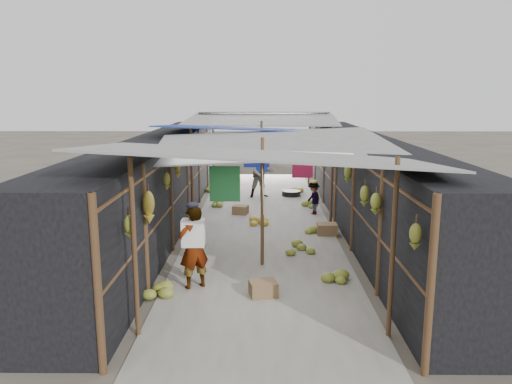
{
  "coord_description": "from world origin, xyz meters",
  "views": [
    {
      "loc": [
        -0.05,
        -6.65,
        3.43
      ],
      "look_at": [
        -0.14,
        4.39,
        1.25
      ],
      "focal_mm": 35.0,
      "sensor_mm": 36.0,
      "label": 1
    }
  ],
  "objects_px": {
    "black_basin": "(291,193)",
    "vendor_seated": "(314,198)",
    "shopper_blue": "(261,173)",
    "crate_near": "(263,289)",
    "vendor_elderly": "(194,248)"
  },
  "relations": [
    {
      "from": "shopper_blue",
      "to": "vendor_seated",
      "type": "xyz_separation_m",
      "value": [
        1.49,
        -2.44,
        -0.36
      ]
    },
    {
      "from": "black_basin",
      "to": "vendor_seated",
      "type": "xyz_separation_m",
      "value": [
        0.48,
        -2.64,
        0.38
      ]
    },
    {
      "from": "crate_near",
      "to": "black_basin",
      "type": "height_order",
      "value": "crate_near"
    },
    {
      "from": "vendor_elderly",
      "to": "vendor_seated",
      "type": "distance_m",
      "value": 6.19
    },
    {
      "from": "black_basin",
      "to": "vendor_seated",
      "type": "bearing_deg",
      "value": -79.78
    },
    {
      "from": "crate_near",
      "to": "vendor_elderly",
      "type": "relative_size",
      "value": 0.3
    },
    {
      "from": "black_basin",
      "to": "shopper_blue",
      "type": "relative_size",
      "value": 0.38
    },
    {
      "from": "crate_near",
      "to": "black_basin",
      "type": "distance_m",
      "value": 8.62
    },
    {
      "from": "crate_near",
      "to": "vendor_seated",
      "type": "distance_m",
      "value": 6.11
    },
    {
      "from": "black_basin",
      "to": "vendor_seated",
      "type": "relative_size",
      "value": 0.67
    },
    {
      "from": "vendor_elderly",
      "to": "shopper_blue",
      "type": "bearing_deg",
      "value": -129.58
    },
    {
      "from": "crate_near",
      "to": "shopper_blue",
      "type": "xyz_separation_m",
      "value": [
        -0.01,
        8.36,
        0.7
      ]
    },
    {
      "from": "crate_near",
      "to": "shopper_blue",
      "type": "bearing_deg",
      "value": 77.63
    },
    {
      "from": "shopper_blue",
      "to": "vendor_seated",
      "type": "bearing_deg",
      "value": -77.12
    },
    {
      "from": "crate_near",
      "to": "black_basin",
      "type": "relative_size",
      "value": 0.72
    }
  ]
}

